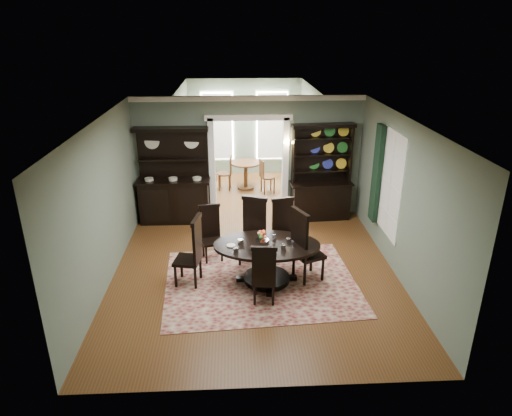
# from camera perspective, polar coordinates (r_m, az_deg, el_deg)

# --- Properties ---
(room) EXTENTS (5.51, 6.01, 3.01)m
(room) POSITION_cam_1_polar(r_m,az_deg,el_deg) (8.37, -0.19, 1.26)
(room) COLOR brown
(room) RESTS_ON ground
(parlor) EXTENTS (3.51, 3.50, 3.01)m
(parlor) POSITION_cam_1_polar(r_m,az_deg,el_deg) (13.65, -1.31, 9.26)
(parlor) COLOR brown
(parlor) RESTS_ON ground
(doorway_trim) EXTENTS (2.08, 0.25, 2.57)m
(doorway_trim) POSITION_cam_1_polar(r_m,az_deg,el_deg) (11.17, -0.92, 6.87)
(doorway_trim) COLOR white
(doorway_trim) RESTS_ON floor
(right_window) EXTENTS (0.15, 1.47, 2.12)m
(right_window) POSITION_cam_1_polar(r_m,az_deg,el_deg) (9.68, 15.70, 3.50)
(right_window) COLOR white
(right_window) RESTS_ON wall_right
(wall_sconce) EXTENTS (0.27, 0.21, 0.21)m
(wall_sconce) POSITION_cam_1_polar(r_m,az_deg,el_deg) (11.02, 4.09, 8.07)
(wall_sconce) COLOR #BB7031
(wall_sconce) RESTS_ON back_wall_right
(rug) EXTENTS (3.73, 3.01, 0.01)m
(rug) POSITION_cam_1_polar(r_m,az_deg,el_deg) (8.75, 0.60, -9.23)
(rug) COLOR maroon
(rug) RESTS_ON floor
(dining_table) EXTENTS (2.04, 1.92, 0.78)m
(dining_table) POSITION_cam_1_polar(r_m,az_deg,el_deg) (8.53, 1.36, -5.96)
(dining_table) COLOR black
(dining_table) RESTS_ON rug
(centerpiece) EXTENTS (1.25, 0.81, 0.21)m
(centerpiece) POSITION_cam_1_polar(r_m,az_deg,el_deg) (8.48, 0.80, -3.89)
(centerpiece) COLOR silver
(centerpiece) RESTS_ON dining_table
(chair_far_left) EXTENTS (0.51, 0.50, 1.16)m
(chair_far_left) POSITION_cam_1_polar(r_m,az_deg,el_deg) (9.40, -5.66, -2.83)
(chair_far_left) COLOR black
(chair_far_left) RESTS_ON rug
(chair_far_mid) EXTENTS (0.64, 0.62, 1.36)m
(chair_far_mid) POSITION_cam_1_polar(r_m,az_deg,el_deg) (9.20, -0.36, -2.54)
(chair_far_mid) COLOR black
(chair_far_mid) RESTS_ON rug
(chair_far_right) EXTENTS (0.54, 0.52, 1.24)m
(chair_far_right) POSITION_cam_1_polar(r_m,az_deg,el_deg) (9.49, 3.44, -2.21)
(chair_far_right) COLOR black
(chair_far_right) RESTS_ON rug
(chair_end_left) EXTENTS (0.56, 0.58, 1.35)m
(chair_end_left) POSITION_cam_1_polar(r_m,az_deg,el_deg) (8.46, -7.90, -5.17)
(chair_end_left) COLOR black
(chair_end_left) RESTS_ON rug
(chair_end_right) EXTENTS (0.68, 0.69, 1.44)m
(chair_end_right) POSITION_cam_1_polar(r_m,az_deg,el_deg) (8.52, 5.97, -4.50)
(chair_end_right) COLOR black
(chair_end_right) RESTS_ON rug
(chair_near) EXTENTS (0.46, 0.44, 1.15)m
(chair_near) POSITION_cam_1_polar(r_m,az_deg,el_deg) (7.84, 1.02, -8.16)
(chair_near) COLOR black
(chair_near) RESTS_ON rug
(sideboard) EXTENTS (1.76, 0.64, 2.31)m
(sideboard) POSITION_cam_1_polar(r_m,az_deg,el_deg) (11.24, -10.17, 2.29)
(sideboard) COLOR black
(sideboard) RESTS_ON floor
(welsh_dresser) EXTENTS (1.55, 0.67, 2.36)m
(welsh_dresser) POSITION_cam_1_polar(r_m,az_deg,el_deg) (11.35, 8.08, 2.86)
(welsh_dresser) COLOR black
(welsh_dresser) RESTS_ON floor
(parlor_table) EXTENTS (0.87, 0.87, 0.81)m
(parlor_table) POSITION_cam_1_polar(r_m,az_deg,el_deg) (13.37, -1.30, 4.58)
(parlor_table) COLOR #4F2F16
(parlor_table) RESTS_ON parlor_floor
(parlor_chair_left) EXTENTS (0.43, 0.43, 1.01)m
(parlor_chair_left) POSITION_cam_1_polar(r_m,az_deg,el_deg) (13.32, -3.67, 4.55)
(parlor_chair_left) COLOR #4F2F16
(parlor_chair_left) RESTS_ON parlor_floor
(parlor_chair_right) EXTENTS (0.45, 0.44, 0.99)m
(parlor_chair_right) POSITION_cam_1_polar(r_m,az_deg,el_deg) (13.01, 1.19, 4.10)
(parlor_chair_right) COLOR #4F2F16
(parlor_chair_right) RESTS_ON parlor_floor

